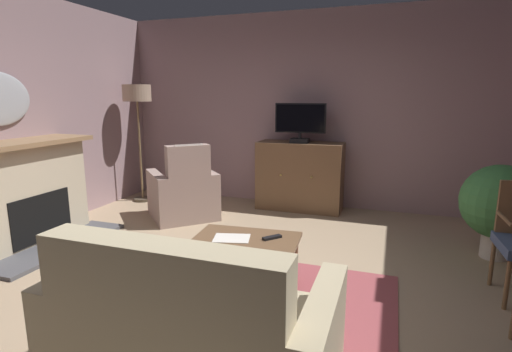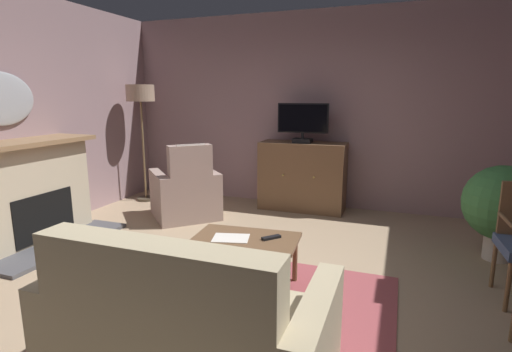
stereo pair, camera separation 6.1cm
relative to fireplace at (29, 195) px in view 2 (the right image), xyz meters
The scene contains 15 objects.
ground_plane 2.66m from the fireplace, ahead, with size 6.33×6.29×0.04m, color tan.
wall_back 3.83m from the fireplace, 46.10° to the left, with size 6.33×0.10×2.82m, color gray.
rug_central 2.89m from the fireplace, 11.07° to the right, with size 2.25×1.97×0.01m, color #9E474C.
fireplace is the anchor object (origin of this frame).
wall_mirror_oval 1.07m from the fireplace, behind, with size 0.06×0.82×0.58m, color #B2B7BF.
tv_cabinet 3.46m from the fireplace, 42.56° to the left, with size 1.21×0.51×0.98m.
television 3.50m from the fireplace, 41.91° to the left, with size 0.71×0.20×0.55m.
coffee_table 2.68m from the fireplace, ahead, with size 0.92×0.59×0.45m.
tv_remote 2.88m from the fireplace, ahead, with size 0.17×0.05×0.02m, color black.
folded_newspaper 2.57m from the fireplace, ahead, with size 0.30×0.22×0.01m, color silver.
sofa_floral 3.10m from the fireplace, 26.04° to the right, with size 1.59×0.90×0.95m.
armchair_facing_sofa 1.84m from the fireplace, 50.34° to the left, with size 1.16×1.16×1.04m.
potted_plant_on_hearth_side 5.00m from the fireplace, 14.58° to the left, with size 0.75×0.75×0.97m.
cat 1.37m from the fireplace, ahead, with size 0.52×0.51×0.23m.
floor_lamp 2.22m from the fireplace, 87.17° to the left, with size 0.42×0.42×1.79m.
Camera 2 is at (1.26, -2.91, 1.64)m, focal length 27.69 mm.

